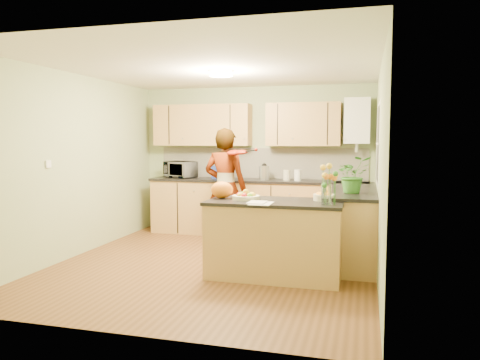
# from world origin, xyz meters

# --- Properties ---
(floor) EXTENTS (4.50, 4.50, 0.00)m
(floor) POSITION_xyz_m (0.00, 0.00, 0.00)
(floor) COLOR #583619
(floor) RESTS_ON ground
(ceiling) EXTENTS (4.00, 4.50, 0.02)m
(ceiling) POSITION_xyz_m (0.00, 0.00, 2.50)
(ceiling) COLOR silver
(ceiling) RESTS_ON wall_back
(wall_back) EXTENTS (4.00, 0.02, 2.50)m
(wall_back) POSITION_xyz_m (0.00, 2.25, 1.25)
(wall_back) COLOR #96AA79
(wall_back) RESTS_ON floor
(wall_front) EXTENTS (4.00, 0.02, 2.50)m
(wall_front) POSITION_xyz_m (0.00, -2.25, 1.25)
(wall_front) COLOR #96AA79
(wall_front) RESTS_ON floor
(wall_left) EXTENTS (0.02, 4.50, 2.50)m
(wall_left) POSITION_xyz_m (-2.00, 0.00, 1.25)
(wall_left) COLOR #96AA79
(wall_left) RESTS_ON floor
(wall_right) EXTENTS (0.02, 4.50, 2.50)m
(wall_right) POSITION_xyz_m (2.00, 0.00, 1.25)
(wall_right) COLOR #96AA79
(wall_right) RESTS_ON floor
(back_counter) EXTENTS (3.64, 0.62, 0.94)m
(back_counter) POSITION_xyz_m (0.10, 1.95, 0.47)
(back_counter) COLOR #B17F47
(back_counter) RESTS_ON floor
(right_counter) EXTENTS (0.62, 2.24, 0.94)m
(right_counter) POSITION_xyz_m (1.70, 0.85, 0.47)
(right_counter) COLOR #B17F47
(right_counter) RESTS_ON floor
(splashback) EXTENTS (3.60, 0.02, 0.52)m
(splashback) POSITION_xyz_m (0.10, 2.23, 1.20)
(splashback) COLOR white
(splashback) RESTS_ON back_counter
(upper_cabinets) EXTENTS (3.20, 0.34, 0.70)m
(upper_cabinets) POSITION_xyz_m (-0.18, 2.08, 1.85)
(upper_cabinets) COLOR #B17F47
(upper_cabinets) RESTS_ON wall_back
(boiler) EXTENTS (0.40, 0.30, 0.86)m
(boiler) POSITION_xyz_m (1.70, 2.09, 1.90)
(boiler) COLOR white
(boiler) RESTS_ON wall_back
(window_right) EXTENTS (0.01, 1.30, 1.05)m
(window_right) POSITION_xyz_m (1.99, 0.60, 1.55)
(window_right) COLOR white
(window_right) RESTS_ON wall_right
(light_switch) EXTENTS (0.02, 0.09, 0.09)m
(light_switch) POSITION_xyz_m (-1.99, -0.60, 1.30)
(light_switch) COLOR white
(light_switch) RESTS_ON wall_left
(ceiling_lamp) EXTENTS (0.30, 0.30, 0.07)m
(ceiling_lamp) POSITION_xyz_m (0.00, 0.30, 2.46)
(ceiling_lamp) COLOR #FFEABF
(ceiling_lamp) RESTS_ON ceiling
(peninsula_island) EXTENTS (1.57, 0.80, 0.90)m
(peninsula_island) POSITION_xyz_m (0.84, -0.29, 0.45)
(peninsula_island) COLOR #B17F47
(peninsula_island) RESTS_ON floor
(fruit_dish) EXTENTS (0.33, 0.33, 0.11)m
(fruit_dish) POSITION_xyz_m (0.49, -0.29, 0.94)
(fruit_dish) COLOR beige
(fruit_dish) RESTS_ON peninsula_island
(orange_bowl) EXTENTS (0.25, 0.25, 0.15)m
(orange_bowl) POSITION_xyz_m (1.39, -0.14, 0.96)
(orange_bowl) COLOR beige
(orange_bowl) RESTS_ON peninsula_island
(flower_vase) EXTENTS (0.27, 0.27, 0.49)m
(flower_vase) POSITION_xyz_m (1.44, -0.47, 1.23)
(flower_vase) COLOR silver
(flower_vase) RESTS_ON peninsula_island
(orange_bag) EXTENTS (0.30, 0.27, 0.20)m
(orange_bag) POSITION_xyz_m (0.18, -0.24, 1.00)
(orange_bag) COLOR orange
(orange_bag) RESTS_ON peninsula_island
(papers) EXTENTS (0.24, 0.32, 0.01)m
(papers) POSITION_xyz_m (0.74, -0.59, 0.90)
(papers) COLOR white
(papers) RESTS_ON peninsula_island
(violinist) EXTENTS (0.68, 0.48, 1.77)m
(violinist) POSITION_xyz_m (-0.16, 0.99, 0.89)
(violinist) COLOR tan
(violinist) RESTS_ON floor
(violin) EXTENTS (0.67, 0.59, 0.17)m
(violin) POSITION_xyz_m (0.04, 0.77, 1.42)
(violin) COLOR #540905
(violin) RESTS_ON violinist
(microwave) EXTENTS (0.60, 0.51, 0.28)m
(microwave) POSITION_xyz_m (-1.28, 1.98, 1.08)
(microwave) COLOR white
(microwave) RESTS_ON back_counter
(blue_box) EXTENTS (0.31, 0.26, 0.22)m
(blue_box) POSITION_xyz_m (-0.53, 1.97, 1.05)
(blue_box) COLOR navy
(blue_box) RESTS_ON back_counter
(kettle) EXTENTS (0.17, 0.17, 0.32)m
(kettle) POSITION_xyz_m (0.23, 1.94, 1.07)
(kettle) COLOR silver
(kettle) RESTS_ON back_counter
(jar_cream) EXTENTS (0.13, 0.13, 0.17)m
(jar_cream) POSITION_xyz_m (0.60, 1.95, 1.02)
(jar_cream) COLOR beige
(jar_cream) RESTS_ON back_counter
(jar_white) EXTENTS (0.13, 0.13, 0.18)m
(jar_white) POSITION_xyz_m (0.79, 1.92, 1.03)
(jar_white) COLOR white
(jar_white) RESTS_ON back_counter
(potted_plant) EXTENTS (0.52, 0.49, 0.46)m
(potted_plant) POSITION_xyz_m (1.70, 0.34, 1.17)
(potted_plant) COLOR #347527
(potted_plant) RESTS_ON right_counter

